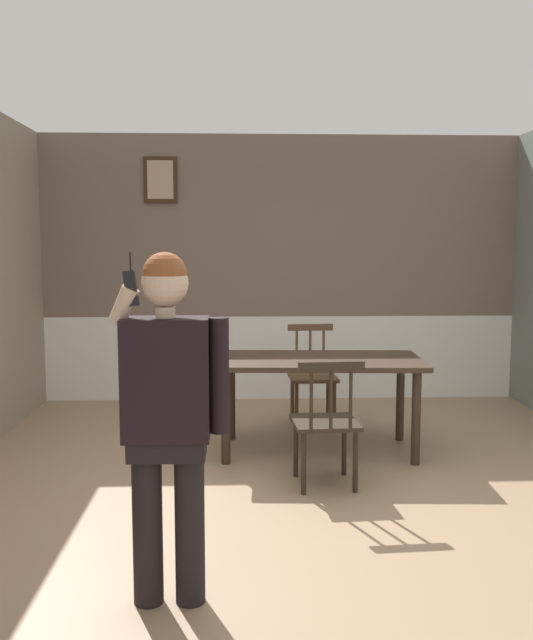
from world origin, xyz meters
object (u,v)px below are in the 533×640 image
at_px(dining_table, 318,370).
at_px(person_figure, 168,407).
at_px(chair_near_window, 312,376).
at_px(chair_by_doorway, 326,422).

relative_size(dining_table, person_figure, 1.03).
distance_m(dining_table, person_figure, 2.56).
xyz_separation_m(dining_table, person_figure, (-0.97, -2.35, 0.27)).
relative_size(dining_table, chair_near_window, 1.82).
relative_size(chair_near_window, person_figure, 0.57).
bearing_deg(chair_by_doorway, chair_near_window, 83.55).
xyz_separation_m(dining_table, chair_near_window, (0.04, 0.82, -0.20)).
xyz_separation_m(dining_table, chair_by_doorway, (-0.04, -0.82, -0.21)).
bearing_deg(chair_near_window, chair_by_doorway, 85.21).
height_order(chair_near_window, person_figure, person_figure).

